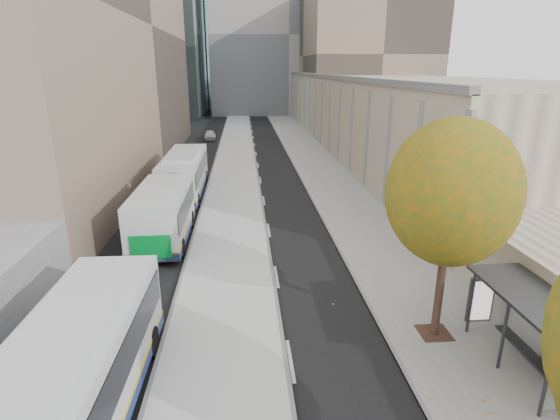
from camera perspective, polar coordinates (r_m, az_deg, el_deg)
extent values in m
cube|color=silver|center=(36.03, -6.06, 3.55)|extent=(4.25, 150.00, 0.15)
cube|color=gray|center=(36.73, 6.54, 3.75)|extent=(4.75, 150.00, 0.08)
cube|color=gray|center=(66.70, 11.64, 13.38)|extent=(18.00, 92.00, 8.00)
cube|color=#856E5C|center=(45.43, -32.34, 19.83)|extent=(24.00, 46.00, 25.00)
cube|color=gray|center=(96.49, 0.61, 21.61)|extent=(30.00, 18.00, 30.00)
cube|color=#383A3F|center=(15.25, 30.14, -9.77)|extent=(1.90, 4.40, 0.10)
cylinder|color=#383A3F|center=(14.14, 31.51, -18.30)|extent=(0.10, 0.10, 2.40)
cube|color=silver|center=(16.21, 31.59, -13.33)|extent=(0.04, 4.00, 2.10)
cylinder|color=black|center=(16.23, 20.08, -10.06)|extent=(0.28, 0.28, 3.24)
sphere|color=#2B551A|center=(14.96, 21.53, 2.11)|extent=(4.20, 4.20, 4.20)
cube|color=silver|center=(29.43, -13.30, 2.69)|extent=(2.58, 17.87, 2.98)
cube|color=black|center=(29.29, -13.38, 3.72)|extent=(2.64, 17.15, 1.03)
cube|color=#007A28|center=(21.22, -16.53, -4.61)|extent=(1.89, 0.06, 1.15)
imported|color=#BCBCBC|center=(58.99, -9.12, 9.63)|extent=(1.58, 3.64, 1.22)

